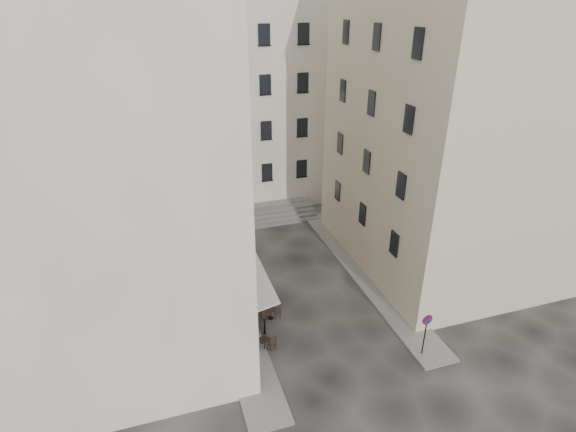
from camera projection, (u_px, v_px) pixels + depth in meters
name	position (u px, v px, depth m)	size (l,w,h in m)	color
ground	(314.00, 311.00, 26.05)	(90.00, 90.00, 0.00)	black
sidewalk_left	(225.00, 286.00, 28.23)	(2.00, 22.00, 0.12)	slate
sidewalk_right	(362.00, 271.00, 29.81)	(2.00, 18.00, 0.12)	slate
building_left	(90.00, 140.00, 21.26)	(12.20, 16.20, 20.60)	beige
building_right	(457.00, 124.00, 27.81)	(12.20, 14.20, 18.60)	beige
building_back	(227.00, 90.00, 37.99)	(18.20, 10.20, 18.60)	beige
cafe_storefront	(236.00, 288.00, 24.91)	(1.74, 7.30, 3.50)	#430E09
stone_steps	(260.00, 215.00, 36.65)	(9.00, 3.15, 0.80)	#5B5956
bollard_near	(265.00, 326.00, 24.08)	(0.12, 0.12, 0.98)	black
bollard_mid	(250.00, 289.00, 27.08)	(0.12, 0.12, 0.98)	black
bollard_far	(238.00, 260.00, 30.08)	(0.12, 0.12, 0.98)	black
no_parking_sign	(426.00, 327.00, 22.03)	(0.58, 0.10, 2.56)	black
bistro_table_a	(264.00, 343.00, 22.98)	(1.24, 0.58, 0.87)	black
bistro_table_b	(271.00, 313.00, 25.27)	(1.13, 0.53, 0.80)	black
bistro_table_c	(258.00, 298.00, 26.39)	(1.34, 0.63, 0.94)	black
bistro_table_d	(251.00, 279.00, 28.22)	(1.28, 0.60, 0.90)	black
bistro_table_e	(246.00, 275.00, 28.60)	(1.27, 0.59, 0.89)	black
pedestrian	(264.00, 302.00, 25.50)	(0.59, 0.39, 1.61)	black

